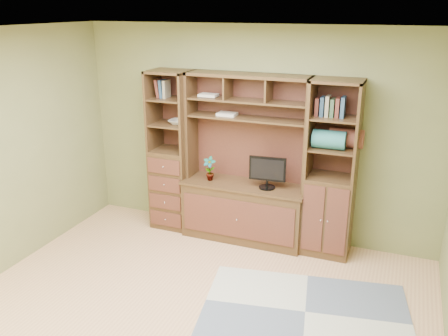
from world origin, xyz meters
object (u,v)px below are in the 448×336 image
at_px(left_tower, 172,151).
at_px(monitor, 268,167).
at_px(right_tower, 331,170).
at_px(center_hutch, 245,161).

distance_m(left_tower, monitor, 1.30).
xyz_separation_m(right_tower, monitor, (-0.73, -0.07, -0.03)).
bearing_deg(right_tower, center_hutch, -177.77).
height_order(center_hutch, monitor, center_hutch).
bearing_deg(left_tower, center_hutch, -2.29).
height_order(left_tower, monitor, left_tower).
distance_m(center_hutch, left_tower, 1.00).
relative_size(center_hutch, right_tower, 1.00).
xyz_separation_m(center_hutch, right_tower, (1.02, 0.04, 0.00)).
bearing_deg(right_tower, monitor, -174.10).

